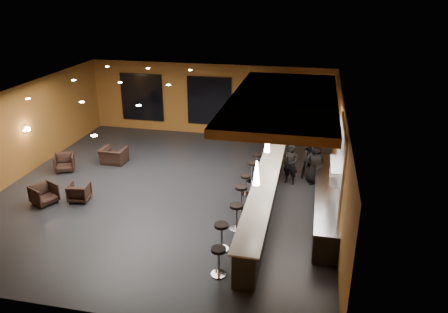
% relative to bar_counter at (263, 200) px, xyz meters
% --- Properties ---
extents(floor, '(12.00, 13.00, 0.10)m').
position_rel_bar_counter_xyz_m(floor, '(-3.65, 1.00, -0.55)').
color(floor, black).
rests_on(floor, ground).
extents(ceiling, '(12.00, 13.00, 0.10)m').
position_rel_bar_counter_xyz_m(ceiling, '(-3.65, 1.00, 3.05)').
color(ceiling, black).
extents(wall_back, '(12.00, 0.10, 3.50)m').
position_rel_bar_counter_xyz_m(wall_back, '(-3.65, 7.55, 1.25)').
color(wall_back, brown).
rests_on(wall_back, floor).
extents(wall_front, '(12.00, 0.10, 3.50)m').
position_rel_bar_counter_xyz_m(wall_front, '(-3.65, -5.55, 1.25)').
color(wall_front, brown).
rests_on(wall_front, floor).
extents(wall_left, '(0.10, 13.00, 3.50)m').
position_rel_bar_counter_xyz_m(wall_left, '(-9.70, 1.00, 1.25)').
color(wall_left, brown).
rests_on(wall_left, floor).
extents(wall_right, '(0.10, 13.00, 3.50)m').
position_rel_bar_counter_xyz_m(wall_right, '(2.40, 1.00, 1.25)').
color(wall_right, brown).
rests_on(wall_right, floor).
extents(wood_soffit, '(3.60, 8.00, 0.28)m').
position_rel_bar_counter_xyz_m(wood_soffit, '(0.35, 2.00, 2.86)').
color(wood_soffit, '#B57035').
rests_on(wood_soffit, ceiling).
extents(window_left, '(2.20, 0.06, 2.40)m').
position_rel_bar_counter_xyz_m(window_left, '(-7.15, 7.44, 1.20)').
color(window_left, black).
rests_on(window_left, wall_back).
extents(window_center, '(2.20, 0.06, 2.40)m').
position_rel_bar_counter_xyz_m(window_center, '(-3.65, 7.44, 1.20)').
color(window_center, black).
rests_on(window_center, wall_back).
extents(window_right, '(2.20, 0.06, 2.40)m').
position_rel_bar_counter_xyz_m(window_right, '(-0.65, 7.44, 1.20)').
color(window_right, black).
rests_on(window_right, wall_back).
extents(tile_backsplash, '(0.06, 3.20, 2.40)m').
position_rel_bar_counter_xyz_m(tile_backsplash, '(2.31, 0.00, 1.50)').
color(tile_backsplash, white).
rests_on(tile_backsplash, wall_right).
extents(bar_counter, '(0.60, 8.00, 1.00)m').
position_rel_bar_counter_xyz_m(bar_counter, '(0.00, 0.00, 0.00)').
color(bar_counter, black).
rests_on(bar_counter, floor).
extents(bar_top, '(0.78, 8.10, 0.05)m').
position_rel_bar_counter_xyz_m(bar_top, '(0.00, 0.00, 0.52)').
color(bar_top, beige).
rests_on(bar_top, bar_counter).
extents(prep_counter, '(0.70, 6.00, 0.86)m').
position_rel_bar_counter_xyz_m(prep_counter, '(2.00, 0.50, -0.07)').
color(prep_counter, black).
rests_on(prep_counter, floor).
extents(prep_top, '(0.72, 6.00, 0.03)m').
position_rel_bar_counter_xyz_m(prep_top, '(2.00, 0.50, 0.39)').
color(prep_top, silver).
rests_on(prep_top, prep_counter).
extents(wall_shelf_lower, '(0.30, 1.50, 0.03)m').
position_rel_bar_counter_xyz_m(wall_shelf_lower, '(2.17, -0.20, 1.10)').
color(wall_shelf_lower, silver).
rests_on(wall_shelf_lower, wall_right).
extents(wall_shelf_upper, '(0.30, 1.50, 0.03)m').
position_rel_bar_counter_xyz_m(wall_shelf_upper, '(2.17, -0.20, 1.55)').
color(wall_shelf_upper, silver).
rests_on(wall_shelf_upper, wall_right).
extents(column, '(0.60, 0.60, 3.50)m').
position_rel_bar_counter_xyz_m(column, '(0.00, 4.60, 1.25)').
color(column, brown).
rests_on(column, floor).
extents(wall_sconce, '(0.22, 0.22, 0.22)m').
position_rel_bar_counter_xyz_m(wall_sconce, '(-9.53, 1.50, 1.30)').
color(wall_sconce, '#FFE5B2').
rests_on(wall_sconce, wall_left).
extents(pendant_0, '(0.20, 0.20, 0.70)m').
position_rel_bar_counter_xyz_m(pendant_0, '(0.00, -2.00, 1.85)').
color(pendant_0, white).
rests_on(pendant_0, wood_soffit).
extents(pendant_1, '(0.20, 0.20, 0.70)m').
position_rel_bar_counter_xyz_m(pendant_1, '(0.00, 0.50, 1.85)').
color(pendant_1, white).
rests_on(pendant_1, wood_soffit).
extents(pendant_2, '(0.20, 0.20, 0.70)m').
position_rel_bar_counter_xyz_m(pendant_2, '(0.00, 3.00, 1.85)').
color(pendant_2, white).
rests_on(pendant_2, wood_soffit).
extents(staff_a, '(0.64, 0.49, 1.57)m').
position_rel_bar_counter_xyz_m(staff_a, '(0.71, 2.49, 0.28)').
color(staff_a, black).
rests_on(staff_a, floor).
extents(staff_b, '(0.95, 0.86, 1.58)m').
position_rel_bar_counter_xyz_m(staff_b, '(1.44, 3.15, 0.29)').
color(staff_b, black).
rests_on(staff_b, floor).
extents(staff_c, '(0.92, 0.72, 1.66)m').
position_rel_bar_counter_xyz_m(staff_c, '(1.60, 2.75, 0.33)').
color(staff_c, black).
rests_on(staff_c, floor).
extents(armchair_a, '(1.01, 1.00, 0.70)m').
position_rel_bar_counter_xyz_m(armchair_a, '(-7.51, -0.88, -0.15)').
color(armchair_a, black).
rests_on(armchair_a, floor).
extents(armchair_b, '(0.77, 0.79, 0.64)m').
position_rel_bar_counter_xyz_m(armchair_b, '(-6.43, -0.43, -0.18)').
color(armchair_b, black).
rests_on(armchair_b, floor).
extents(armchair_c, '(1.02, 1.02, 0.70)m').
position_rel_bar_counter_xyz_m(armchair_c, '(-8.33, 1.79, -0.15)').
color(armchair_c, black).
rests_on(armchair_c, floor).
extents(armchair_d, '(1.06, 0.93, 0.67)m').
position_rel_bar_counter_xyz_m(armchair_d, '(-6.72, 2.95, -0.17)').
color(armchair_d, black).
rests_on(armchair_d, floor).
extents(bar_stool_0, '(0.42, 0.42, 0.82)m').
position_rel_bar_counter_xyz_m(bar_stool_0, '(-0.73, -3.50, 0.03)').
color(bar_stool_0, silver).
rests_on(bar_stool_0, floor).
extents(bar_stool_1, '(0.43, 0.43, 0.84)m').
position_rel_bar_counter_xyz_m(bar_stool_1, '(-0.91, -2.35, 0.04)').
color(bar_stool_1, silver).
rests_on(bar_stool_1, floor).
extents(bar_stool_2, '(0.44, 0.44, 0.86)m').
position_rel_bar_counter_xyz_m(bar_stool_2, '(-0.69, -1.18, 0.05)').
color(bar_stool_2, silver).
rests_on(bar_stool_2, floor).
extents(bar_stool_3, '(0.43, 0.43, 0.85)m').
position_rel_bar_counter_xyz_m(bar_stool_3, '(-0.77, 0.13, 0.04)').
color(bar_stool_3, silver).
rests_on(bar_stool_3, floor).
extents(bar_stool_4, '(0.38, 0.38, 0.76)m').
position_rel_bar_counter_xyz_m(bar_stool_4, '(-0.79, 1.23, -0.02)').
color(bar_stool_4, silver).
rests_on(bar_stool_4, floor).
extents(bar_stool_5, '(0.42, 0.42, 0.84)m').
position_rel_bar_counter_xyz_m(bar_stool_5, '(-0.71, 2.29, 0.04)').
color(bar_stool_5, silver).
rests_on(bar_stool_5, floor).
extents(bar_stool_6, '(0.39, 0.39, 0.76)m').
position_rel_bar_counter_xyz_m(bar_stool_6, '(-0.66, 3.32, -0.01)').
color(bar_stool_6, silver).
rests_on(bar_stool_6, floor).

